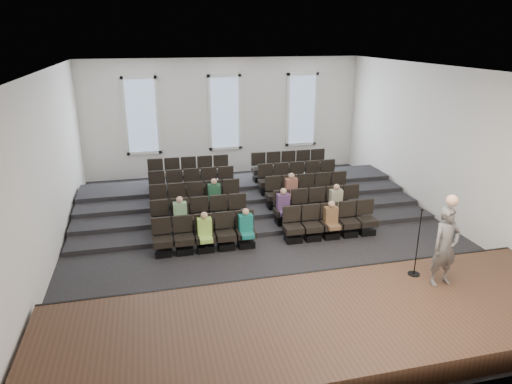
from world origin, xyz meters
TOP-DOWN VIEW (x-y plane):
  - ground at (0.00, 0.00)m, footprint 14.00×14.00m
  - ceiling at (0.00, 0.00)m, footprint 12.00×14.00m
  - wall_back at (0.00, 7.02)m, footprint 12.00×0.04m
  - wall_front at (0.00, -7.02)m, footprint 12.00×0.04m
  - wall_left at (-6.02, 0.00)m, footprint 0.04×14.00m
  - wall_right at (6.02, 0.00)m, footprint 0.04×14.00m
  - stage at (0.00, -5.10)m, footprint 11.80×3.60m
  - stage_lip at (0.00, -3.33)m, footprint 11.80×0.06m
  - risers at (0.00, 3.17)m, footprint 11.80×4.80m
  - seating_rows at (-0.00, 1.54)m, footprint 6.80×4.70m
  - windows at (0.00, 6.95)m, footprint 8.44×0.10m
  - audience at (0.00, 0.32)m, footprint 5.45×2.64m
  - speaker at (3.00, -4.52)m, footprint 0.72×0.51m
  - mic_stand at (2.64, -4.01)m, footprint 0.28×0.28m

SIDE VIEW (x-z plane):
  - ground at x=0.00m, z-range 0.00..0.00m
  - risers at x=0.00m, z-range -0.10..0.50m
  - stage at x=0.00m, z-range 0.00..0.50m
  - stage_lip at x=0.00m, z-range -0.01..0.51m
  - seating_rows at x=0.00m, z-range -0.15..1.52m
  - audience at x=0.00m, z-range 0.26..1.36m
  - mic_stand at x=2.64m, z-range 0.16..1.86m
  - speaker at x=3.00m, z-range 0.50..2.37m
  - wall_back at x=0.00m, z-range 0.00..5.00m
  - wall_front at x=0.00m, z-range 0.00..5.00m
  - wall_left at x=-6.02m, z-range 0.00..5.00m
  - wall_right at x=6.02m, z-range 0.00..5.00m
  - windows at x=0.00m, z-range 1.08..4.32m
  - ceiling at x=0.00m, z-range 5.00..5.02m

